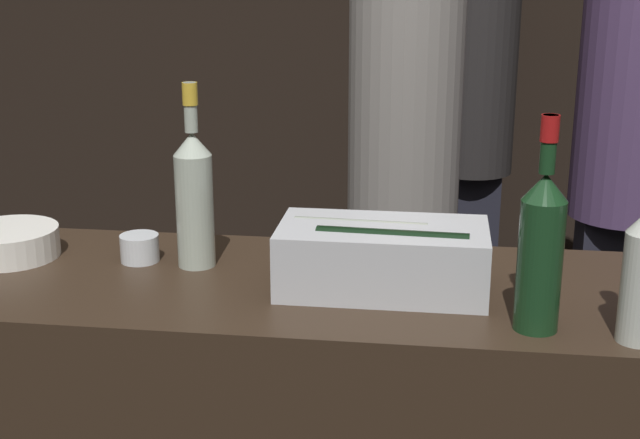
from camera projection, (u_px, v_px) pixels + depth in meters
The scene contains 9 objects.
wall_back_chalkboard at pixel (392, 19), 3.88m from camera, with size 6.40×0.06×2.80m.
ice_bin_with_bottles at pixel (382, 255), 1.68m from camera, with size 0.39×0.21×0.13m.
bowl_white at pixel (9, 242), 1.88m from camera, with size 0.21×0.21×0.06m.
candle_votive at pixel (140, 248), 1.85m from camera, with size 0.08×0.08×0.06m.
rose_wine_bottle at pixel (194, 194), 1.79m from camera, with size 0.08×0.08×0.38m.
red_wine_bottle_burgundy at pixel (541, 246), 1.49m from camera, with size 0.08×0.08×0.37m.
person_in_hoodie at pixel (403, 181), 2.75m from camera, with size 0.34×0.34×1.79m.
person_blond_tee at pixel (473, 127), 3.59m from camera, with size 0.33×0.33×1.78m.
person_grey_polo at pixel (630, 164), 2.89m from camera, with size 0.37×0.37×1.83m.
Camera 1 is at (0.22, -1.35, 1.70)m, focal length 50.00 mm.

